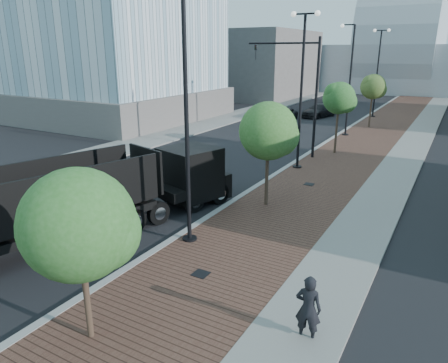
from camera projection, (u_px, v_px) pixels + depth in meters
The scene contains 23 objects.
sidewalk at pixel (391, 128), 39.64m from camera, with size 7.00×140.00×0.12m, color #4C2D23.
concrete_strip at pixel (422, 130), 38.36m from camera, with size 2.40×140.00×0.13m, color slate.
curb at pixel (354, 125), 41.29m from camera, with size 0.30×140.00×0.14m, color gray.
west_sidewalk at pixel (239, 115), 47.43m from camera, with size 4.00×140.00×0.12m, color slate.
dump_truck at pixel (130, 193), 17.68m from camera, with size 5.93×13.43×3.19m.
white_sedan at pixel (58, 206), 17.75m from camera, with size 1.66×4.76×1.57m, color silver.
dark_car_mid at pixel (284, 114), 43.97m from camera, with size 2.07×4.48×1.25m, color black.
dark_car_far at pixel (319, 110), 46.22m from camera, with size 2.01×4.94×1.43m, color black.
pedestrian at pixel (308, 309), 10.50m from camera, with size 0.67×0.44×1.84m, color black.
streetlight_1 at pixel (184, 132), 14.93m from camera, with size 1.44×0.56×9.21m.
streetlight_2 at pixel (301, 91), 24.67m from camera, with size 1.72×0.56×9.28m.
streetlight_3 at pixel (348, 85), 34.80m from camera, with size 1.44×0.56×9.21m.
streetlight_4 at pixel (377, 73), 44.53m from camera, with size 1.72×0.56×9.28m.
traffic_mast at pixel (304, 84), 27.52m from camera, with size 5.09×0.20×8.00m.
tree_0 at pixel (81, 225), 9.78m from camera, with size 2.74×2.74×4.61m.
tree_1 at pixel (269, 131), 18.75m from camera, with size 2.67×2.67×5.00m.
tree_2 at pixel (340, 98), 28.59m from camera, with size 2.29×2.22×5.11m.
tree_3 at pixel (374, 87), 38.55m from camera, with size 2.37×2.31×5.06m.
tower_podium at pixel (117, 104), 45.56m from camera, with size 19.00×19.00×3.00m, color #615B57.
convention_center at pixel (403, 56), 77.68m from camera, with size 50.00×30.00×50.00m.
commercial_block_nw at pixel (259, 64), 65.79m from camera, with size 14.00×20.00×10.00m, color #5E5854.
utility_cover_1 at pixel (201, 274), 13.65m from camera, with size 0.50×0.50×0.02m, color black.
utility_cover_2 at pixel (309, 184), 22.76m from camera, with size 0.50×0.50×0.02m, color black.
Camera 1 is at (9.05, -2.12, 7.18)m, focal length 33.22 mm.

